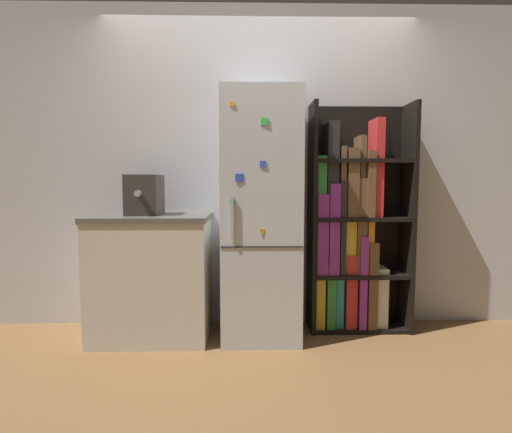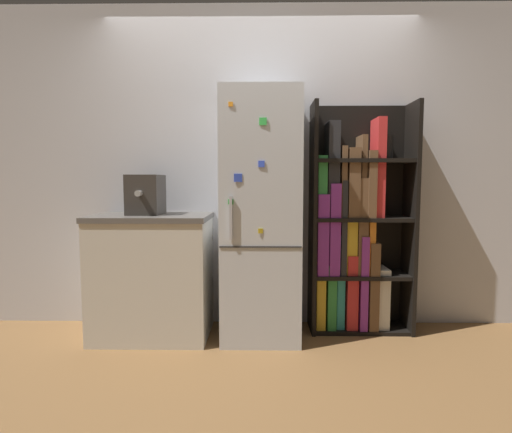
% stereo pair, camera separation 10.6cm
% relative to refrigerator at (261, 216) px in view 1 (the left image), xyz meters
% --- Properties ---
extents(ground_plane, '(16.00, 16.00, 0.00)m').
position_rel_refrigerator_xyz_m(ground_plane, '(0.00, -0.16, -0.92)').
color(ground_plane, olive).
extents(wall_back, '(8.00, 0.05, 2.60)m').
position_rel_refrigerator_xyz_m(wall_back, '(0.00, 0.31, 0.38)').
color(wall_back, silver).
rests_on(wall_back, ground_plane).
extents(refrigerator, '(0.58, 0.60, 1.85)m').
position_rel_refrigerator_xyz_m(refrigerator, '(0.00, 0.00, 0.00)').
color(refrigerator, silver).
rests_on(refrigerator, ground_plane).
extents(bookshelf, '(0.79, 0.32, 1.79)m').
position_rel_refrigerator_xyz_m(bookshelf, '(0.72, 0.15, -0.13)').
color(bookshelf, black).
rests_on(bookshelf, ground_plane).
extents(kitchen_counter, '(0.88, 0.60, 0.94)m').
position_rel_refrigerator_xyz_m(kitchen_counter, '(-0.83, -0.00, -0.45)').
color(kitchen_counter, beige).
rests_on(kitchen_counter, ground_plane).
extents(espresso_machine, '(0.24, 0.36, 0.30)m').
position_rel_refrigerator_xyz_m(espresso_machine, '(-0.88, 0.03, 0.16)').
color(espresso_machine, '#38332D').
rests_on(espresso_machine, kitchen_counter).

